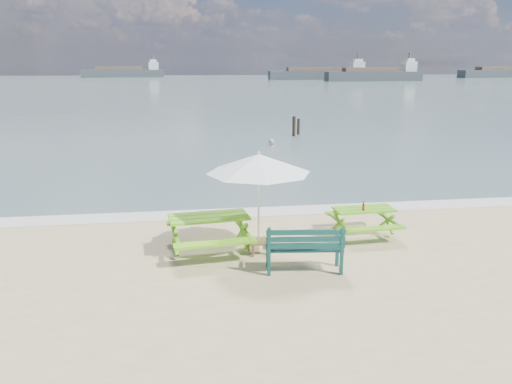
{
  "coord_description": "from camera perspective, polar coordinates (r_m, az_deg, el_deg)",
  "views": [
    {
      "loc": [
        -1.75,
        -8.57,
        4.03
      ],
      "look_at": [
        -0.1,
        3.0,
        1.0
      ],
      "focal_mm": 35.0,
      "sensor_mm": 36.0,
      "label": 1
    }
  ],
  "objects": [
    {
      "name": "picnic_table_right",
      "position": [
        12.25,
        12.16,
        -3.41
      ],
      "size": [
        1.5,
        1.65,
        0.68
      ],
      "color": "#60AF1A",
      "rests_on": "ground"
    },
    {
      "name": "cargo_ships",
      "position": [
        136.28,
        9.95,
        13.14
      ],
      "size": [
        134.28,
        44.29,
        4.4
      ],
      "color": "#393F43",
      "rests_on": "ground"
    },
    {
      "name": "park_bench",
      "position": [
        10.05,
        5.48,
        -7.39
      ],
      "size": [
        1.57,
        0.68,
        0.94
      ],
      "color": "#0E3C37",
      "rests_on": "ground"
    },
    {
      "name": "sea",
      "position": [
        93.67,
        -7.18,
        11.97
      ],
      "size": [
        300.0,
        300.0,
        0.0
      ],
      "primitive_type": "plane",
      "color": "slate",
      "rests_on": "ground"
    },
    {
      "name": "picnic_table_left",
      "position": [
        11.01,
        -5.37,
        -4.83
      ],
      "size": [
        1.92,
        2.08,
        0.82
      ],
      "color": "#6ABB1C",
      "rests_on": "ground"
    },
    {
      "name": "side_table",
      "position": [
        10.94,
        0.29,
        -6.23
      ],
      "size": [
        0.5,
        0.5,
        0.29
      ],
      "color": "brown",
      "rests_on": "ground"
    },
    {
      "name": "patio_umbrella",
      "position": [
        10.43,
        0.3,
        3.28
      ],
      "size": [
        2.49,
        2.49,
        2.2
      ],
      "color": "silver",
      "rests_on": "ground"
    },
    {
      "name": "beer_bottle",
      "position": [
        11.96,
        12.17,
        -1.7
      ],
      "size": [
        0.06,
        0.06,
        0.23
      ],
      "color": "brown",
      "rests_on": "picnic_table_right"
    },
    {
      "name": "swimmer",
      "position": [
        25.08,
        1.69,
        4.17
      ],
      "size": [
        0.71,
        0.56,
        1.7
      ],
      "color": "tan",
      "rests_on": "ground"
    },
    {
      "name": "mooring_pilings",
      "position": [
        28.76,
        4.57,
        7.29
      ],
      "size": [
        0.57,
        0.77,
        1.32
      ],
      "color": "black",
      "rests_on": "ground"
    },
    {
      "name": "foam_strip",
      "position": [
        13.88,
        -0.51,
        -2.31
      ],
      "size": [
        22.0,
        0.9,
        0.01
      ],
      "primitive_type": "cube",
      "color": "silver",
      "rests_on": "ground"
    }
  ]
}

